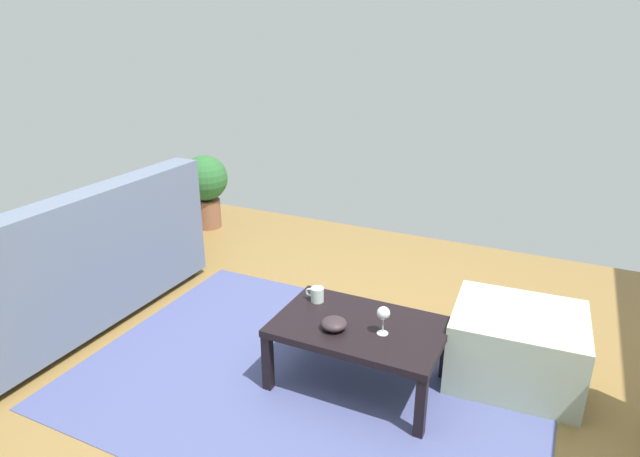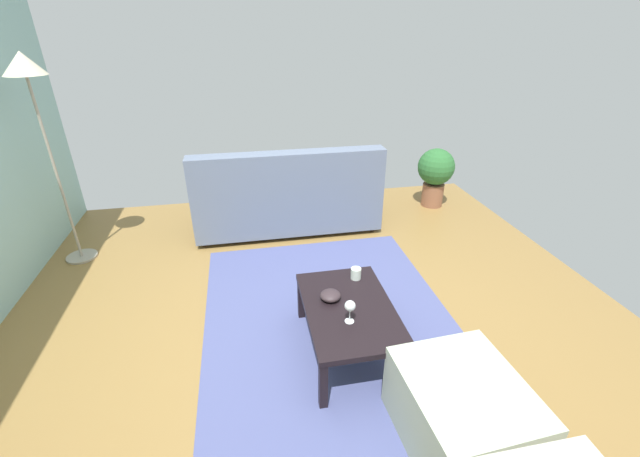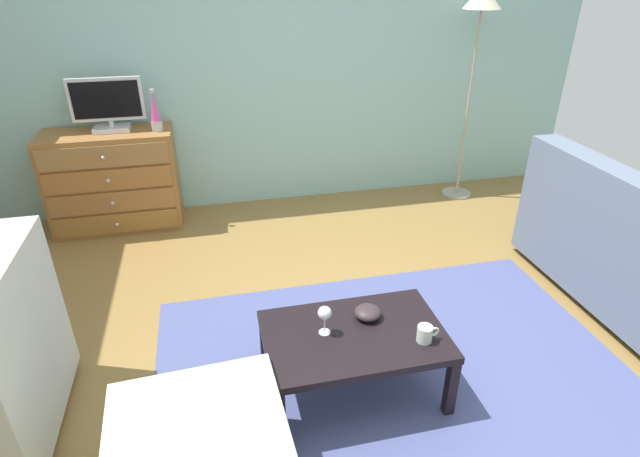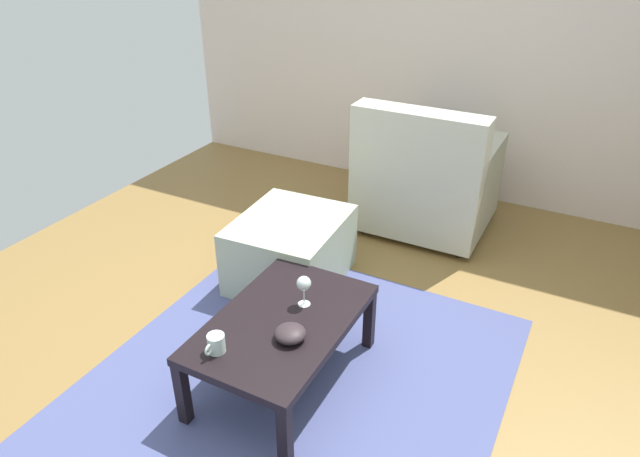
{
  "view_description": "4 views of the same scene",
  "coord_description": "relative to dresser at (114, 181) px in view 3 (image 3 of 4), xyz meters",
  "views": [
    {
      "loc": [
        -0.95,
        2.11,
        1.89
      ],
      "look_at": [
        0.14,
        -0.18,
        0.92
      ],
      "focal_mm": 30.09,
      "sensor_mm": 36.0,
      "label": 1
    },
    {
      "loc": [
        -2.16,
        0.35,
        2.07
      ],
      "look_at": [
        0.0,
        -0.07,
        0.95
      ],
      "focal_mm": 22.88,
      "sensor_mm": 36.0,
      "label": 2
    },
    {
      "loc": [
        -0.68,
        -2.15,
        2.01
      ],
      "look_at": [
        -0.19,
        -0.03,
        0.87
      ],
      "focal_mm": 28.2,
      "sensor_mm": 36.0,
      "label": 3
    },
    {
      "loc": [
        1.7,
        0.87,
        2.02
      ],
      "look_at": [
        -0.03,
        -0.04,
        0.93
      ],
      "focal_mm": 31.92,
      "sensor_mm": 36.0,
      "label": 4
    }
  ],
  "objects": [
    {
      "name": "ground_plane",
      "position": [
        1.48,
        -2.04,
        -0.44
      ],
      "size": [
        5.72,
        5.17,
        0.05
      ],
      "primitive_type": "cube",
      "color": "olive"
    },
    {
      "name": "wall_accent_rear",
      "position": [
        1.48,
        0.31,
        0.85
      ],
      "size": [
        5.72,
        0.12,
        2.54
      ],
      "primitive_type": "cube",
      "color": "#96C4BC",
      "rests_on": "ground_plane"
    },
    {
      "name": "area_rug",
      "position": [
        1.68,
        -2.24,
        -0.41
      ],
      "size": [
        2.6,
        1.9,
        0.01
      ],
      "primitive_type": "cube",
      "color": "#4A5286",
      "rests_on": "ground_plane"
    },
    {
      "name": "dresser",
      "position": [
        0.0,
        0.0,
        0.0
      ],
      "size": [
        1.03,
        0.49,
        0.83
      ],
      "color": "#986432",
      "rests_on": "ground_plane"
    },
    {
      "name": "tv",
      "position": [
        0.06,
        0.02,
        0.63
      ],
      "size": [
        0.55,
        0.18,
        0.42
      ],
      "color": "silver",
      "rests_on": "dresser"
    },
    {
      "name": "lava_lamp",
      "position": [
        0.41,
        -0.04,
        0.56
      ],
      "size": [
        0.09,
        0.09,
        0.33
      ],
      "color": "#B7B7BC",
      "rests_on": "dresser"
    },
    {
      "name": "coffee_table",
      "position": [
        1.41,
        -2.29,
        -0.08
      ],
      "size": [
        0.91,
        0.58,
        0.38
      ],
      "color": "black",
      "rests_on": "ground_plane"
    },
    {
      "name": "wine_glass",
      "position": [
        1.27,
        -2.26,
        0.08
      ],
      "size": [
        0.07,
        0.07,
        0.16
      ],
      "color": "silver",
      "rests_on": "coffee_table"
    },
    {
      "name": "mug",
      "position": [
        1.73,
        -2.42,
        0.01
      ],
      "size": [
        0.11,
        0.08,
        0.08
      ],
      "color": "silver",
      "rests_on": "coffee_table"
    },
    {
      "name": "bowl_decorative",
      "position": [
        1.52,
        -2.19,
        -0.01
      ],
      "size": [
        0.14,
        0.14,
        0.06
      ],
      "primitive_type": "ellipsoid",
      "color": "#31262A",
      "rests_on": "coffee_table"
    },
    {
      "name": "ottoman",
      "position": [
        0.63,
        -2.71,
        -0.21
      ],
      "size": [
        0.73,
        0.64,
        0.42
      ],
      "primitive_type": "cube",
      "rotation": [
        0.0,
        0.0,
        0.05
      ],
      "color": "#AFBCA1",
      "rests_on": "ground_plane"
    },
    {
      "name": "standing_lamp",
      "position": [
        3.14,
        -0.05,
        1.19
      ],
      "size": [
        0.32,
        0.32,
        1.87
      ],
      "color": "#A59E8C",
      "rests_on": "ground_plane"
    }
  ]
}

